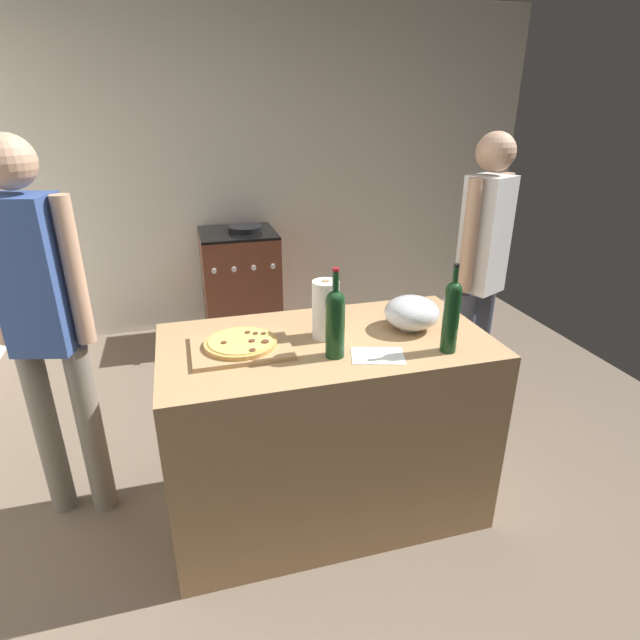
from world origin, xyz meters
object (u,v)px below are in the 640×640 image
Objects in this scene: pizza at (241,342)px; stove at (241,286)px; mixing_bowl at (412,313)px; person_in_red at (481,267)px; person_in_stripes at (43,315)px; wine_bottle_dark at (451,314)px; wine_bottle_clear at (335,320)px; paper_towel_roll at (326,310)px.

pizza is 2.13m from stove.
mixing_bowl is (0.76, 0.01, 0.05)m from pizza.
person_in_red is at bearing -52.94° from stove.
person_in_red reaches higher than pizza.
mixing_bowl is at bearing 0.54° from pizza.
wine_bottle_dark is at bearing -18.46° from person_in_stripes.
wine_bottle_dark is at bearing -9.96° from wine_bottle_clear.
pizza is 0.81× the size of wine_bottle_clear.
stove is (0.24, 2.06, -0.47)m from pizza.
mixing_bowl is at bearing 22.28° from wine_bottle_clear.
stove is at bearing 104.31° from mixing_bowl.
wine_bottle_dark is 0.39× the size of stove.
person_in_red reaches higher than wine_bottle_dark.
pizza is at bearing -96.57° from stove.
person_in_red is (1.18, -1.56, 0.52)m from stove.
person_in_stripes reaches higher than paper_towel_roll.
wine_bottle_clear is at bearing -94.44° from paper_towel_roll.
person_in_red is (2.19, 0.21, -0.03)m from person_in_stripes.
paper_towel_roll is 0.15× the size of person_in_red.
person_in_red reaches higher than paper_towel_roll.
pizza is 0.41m from wine_bottle_clear.
paper_towel_roll is 1.15m from person_in_red.
wine_bottle_clear is (-0.46, 0.08, -0.01)m from wine_bottle_dark.
mixing_bowl is 0.95× the size of paper_towel_roll.
wine_bottle_dark is 1.01× the size of wine_bottle_clear.
person_in_stripes is at bearing 169.58° from mixing_bowl.
wine_bottle_dark reaches higher than mixing_bowl.
paper_towel_roll is 2.12m from stove.
mixing_bowl is at bearing -142.73° from person_in_red.
wine_bottle_clear reaches higher than mixing_bowl.
wine_bottle_dark reaches higher than stove.
wine_bottle_clear reaches higher than stove.
wine_bottle_clear is 1.25m from person_in_red.
stove is at bearing 83.43° from pizza.
mixing_bowl is 0.45m from wine_bottle_clear.
person_in_red is at bearing 32.04° from wine_bottle_clear.
paper_towel_roll is 0.70× the size of wine_bottle_clear.
pizza is at bearing -176.27° from paper_towel_roll.
mixing_bowl is 0.27m from wine_bottle_dark.
paper_towel_roll is 0.19m from wine_bottle_clear.
person_in_stripes is at bearing 159.54° from pizza.
person_in_stripes is at bearing 166.92° from paper_towel_roll.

